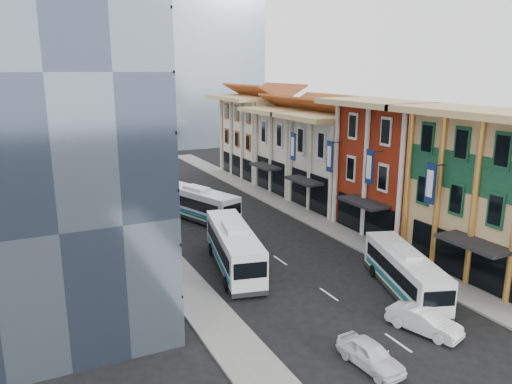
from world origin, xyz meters
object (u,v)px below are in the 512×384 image
bus_right (405,271)px  sedan_right (424,321)px  bus_left_far (197,203)px  bus_left_near (234,247)px  office_tower (30,71)px  sedan_left (370,354)px

bus_right → sedan_right: bus_right is taller
bus_right → sedan_right: bearing=-101.3°
sedan_right → bus_left_far: bearing=80.5°
bus_left_near → bus_left_far: bearing=94.5°
office_tower → bus_right: office_tower is taller
bus_right → sedan_right: 5.48m
bus_left_near → sedan_right: 15.11m
office_tower → sedan_right: bearing=-42.7°
office_tower → sedan_right: (19.16, -17.70, -14.28)m
bus_left_far → bus_right: size_ratio=1.10×
office_tower → bus_right: 28.75m
bus_right → bus_left_far: bearing=125.7°
bus_left_near → bus_right: bearing=-33.1°
bus_right → office_tower: bearing=167.8°
bus_left_near → sedan_right: (6.23, -13.72, -1.09)m
sedan_left → office_tower: bearing=121.2°
bus_left_far → sedan_right: bearing=-100.1°
bus_left_near → bus_left_far: 13.99m
office_tower → bus_left_near: (12.92, -3.98, -13.19)m
bus_left_near → sedan_left: size_ratio=2.78×
office_tower → sedan_right: office_tower is taller
bus_left_far → sedan_right: bus_left_far is taller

